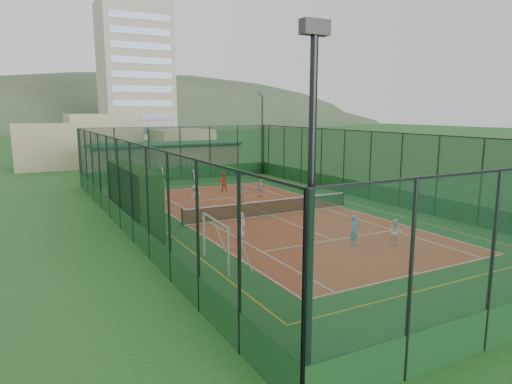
% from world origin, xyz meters
% --- Properties ---
extents(ground, '(300.00, 300.00, 0.00)m').
position_xyz_m(ground, '(0.00, 0.00, 0.00)').
color(ground, '#1C5221').
rests_on(ground, ground).
extents(court_slab, '(11.17, 23.97, 0.01)m').
position_xyz_m(court_slab, '(0.00, 0.00, 0.01)').
color(court_slab, '#C0442A').
rests_on(court_slab, ground).
extents(tennis_net, '(11.67, 0.12, 1.06)m').
position_xyz_m(tennis_net, '(0.00, 0.00, 0.53)').
color(tennis_net, black).
rests_on(tennis_net, ground).
extents(perimeter_fence, '(18.12, 34.12, 5.00)m').
position_xyz_m(perimeter_fence, '(0.00, 0.00, 2.50)').
color(perimeter_fence, '#11331F').
rests_on(perimeter_fence, ground).
extents(floodlight_sw, '(0.60, 0.26, 8.25)m').
position_xyz_m(floodlight_sw, '(-8.60, -16.60, 4.12)').
color(floodlight_sw, black).
rests_on(floodlight_sw, ground).
extents(floodlight_ne, '(0.60, 0.26, 8.25)m').
position_xyz_m(floodlight_ne, '(8.60, 16.60, 4.12)').
color(floodlight_ne, black).
rests_on(floodlight_ne, ground).
extents(clubhouse, '(15.20, 7.20, 3.15)m').
position_xyz_m(clubhouse, '(0.00, 22.00, 1.57)').
color(clubhouse, tan).
rests_on(clubhouse, ground).
extents(apartment_tower, '(15.00, 12.00, 30.00)m').
position_xyz_m(apartment_tower, '(12.00, 82.00, 15.00)').
color(apartment_tower, beige).
rests_on(apartment_tower, ground).
extents(distant_hills, '(200.00, 60.00, 24.00)m').
position_xyz_m(distant_hills, '(0.00, 150.00, 0.00)').
color(distant_hills, '#384C33').
rests_on(distant_hills, ground).
extents(hedge_left, '(1.19, 7.96, 3.48)m').
position_xyz_m(hedge_left, '(-8.30, 0.80, 1.74)').
color(hedge_left, black).
rests_on(hedge_left, ground).
extents(white_bench, '(1.77, 0.79, 0.96)m').
position_xyz_m(white_bench, '(-7.80, 0.57, 0.48)').
color(white_bench, white).
rests_on(white_bench, ground).
extents(futsal_goal_near, '(3.10, 1.04, 1.97)m').
position_xyz_m(futsal_goal_near, '(-6.75, -7.08, 0.99)').
color(futsal_goal_near, white).
rests_on(futsal_goal_near, ground).
extents(futsal_goal_far, '(3.20, 1.08, 2.04)m').
position_xyz_m(futsal_goal_far, '(-0.35, 17.67, 1.02)').
color(futsal_goal_far, white).
rests_on(futsal_goal_far, ground).
extents(child_near_left, '(0.79, 0.69, 1.37)m').
position_xyz_m(child_near_left, '(-3.96, -3.83, 0.69)').
color(child_near_left, silver).
rests_on(child_near_left, court_slab).
extents(child_near_mid, '(0.66, 0.58, 1.54)m').
position_xyz_m(child_near_mid, '(0.31, -7.66, 0.78)').
color(child_near_mid, '#4D9ADB').
rests_on(child_near_mid, court_slab).
extents(child_near_right, '(0.81, 0.78, 1.31)m').
position_xyz_m(child_near_right, '(2.09, -8.58, 0.67)').
color(child_near_right, white).
rests_on(child_near_right, court_slab).
extents(child_far_left, '(1.11, 0.92, 1.50)m').
position_xyz_m(child_far_left, '(-3.18, 4.64, 0.76)').
color(child_far_left, silver).
rests_on(child_far_left, court_slab).
extents(child_far_right, '(0.84, 0.54, 1.34)m').
position_xyz_m(child_far_right, '(2.42, 5.65, 0.68)').
color(child_far_right, silver).
rests_on(child_far_right, court_slab).
extents(child_far_back, '(1.25, 0.70, 1.29)m').
position_xyz_m(child_far_back, '(0.21, 4.59, 0.65)').
color(child_far_back, silver).
rests_on(child_far_back, court_slab).
extents(coach, '(0.84, 0.70, 1.55)m').
position_xyz_m(coach, '(0.88, 9.24, 0.79)').
color(coach, red).
rests_on(coach, court_slab).
extents(tennis_balls, '(4.16, 1.08, 0.07)m').
position_xyz_m(tennis_balls, '(-0.25, 1.07, 0.04)').
color(tennis_balls, '#CCE033').
rests_on(tennis_balls, court_slab).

